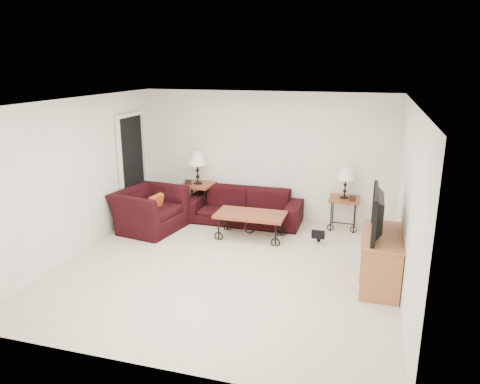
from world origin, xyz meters
name	(u,v)px	position (x,y,z in m)	size (l,w,h in m)	color
ground	(227,266)	(0.00, 0.00, 0.00)	(5.00, 5.00, 0.00)	beige
wall_back	(265,156)	(0.00, 2.50, 1.25)	(5.00, 0.02, 2.50)	white
wall_front	(146,256)	(0.00, -2.50, 1.25)	(5.00, 0.02, 2.50)	white
wall_left	(79,177)	(-2.50, 0.00, 1.25)	(0.02, 5.00, 2.50)	white
wall_right	(408,202)	(2.50, 0.00, 1.25)	(0.02, 5.00, 2.50)	white
ceiling	(226,101)	(0.00, 0.00, 2.50)	(5.00, 5.00, 0.00)	white
doorway	(133,169)	(-2.47, 1.65, 1.02)	(0.08, 0.94, 2.04)	black
sofa	(244,206)	(-0.30, 2.02, 0.32)	(2.22, 0.87, 0.65)	black
side_table_left	(198,199)	(-1.33, 2.20, 0.33)	(0.60, 0.60, 0.66)	brown
side_table_right	(343,213)	(1.58, 2.20, 0.30)	(0.55, 0.55, 0.60)	brown
lamp_left	(197,168)	(-1.33, 2.20, 0.99)	(0.37, 0.37, 0.66)	black
lamp_right	(345,182)	(1.58, 2.20, 0.90)	(0.34, 0.34, 0.60)	black
photo_frame_left	(188,182)	(-1.48, 2.05, 0.71)	(0.13, 0.02, 0.11)	black
photo_frame_right	(352,198)	(1.73, 2.05, 0.65)	(0.12, 0.02, 0.10)	black
coffee_table	(250,226)	(0.03, 1.25, 0.23)	(1.22, 0.66, 0.46)	brown
armchair	(150,210)	(-1.88, 1.13, 0.39)	(1.18, 1.04, 0.77)	black
throw_pillow	(155,204)	(-1.72, 1.08, 0.52)	(0.35, 0.09, 0.35)	#B64317
tv_stand	(380,259)	(2.23, 0.08, 0.37)	(0.51, 1.22, 0.73)	#B96F44
television	(383,213)	(2.21, 0.08, 1.05)	(1.10, 0.14, 0.63)	black
backpack	(319,230)	(1.23, 1.39, 0.22)	(0.35, 0.26, 0.45)	black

